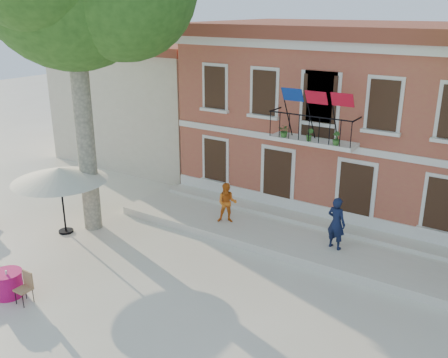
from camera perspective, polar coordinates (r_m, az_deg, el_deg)
ground at (r=16.32m, az=-5.39°, el=-10.91°), size 90.00×90.00×0.00m
main_building at (r=22.45m, az=14.79°, el=7.31°), size 13.50×9.59×7.50m
neighbor_west at (r=29.09m, az=-6.68°, el=9.28°), size 9.40×9.40×6.40m
terrace at (r=18.63m, az=8.05°, el=-6.49°), size 14.00×3.40×0.30m
patio_umbrella at (r=19.22m, az=-18.28°, el=0.48°), size 3.47×3.47×2.58m
pedestrian_navy at (r=17.32m, az=12.71°, el=-4.94°), size 0.75×0.57×1.84m
pedestrian_orange at (r=18.96m, az=0.36°, el=-2.74°), size 0.95×0.88×1.56m
cafe_table_0 at (r=16.34m, az=-23.49°, el=-10.84°), size 1.92×0.90×0.95m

